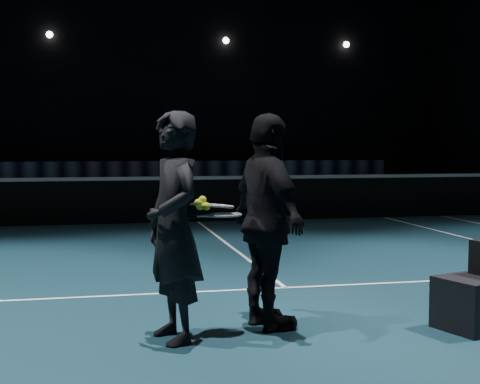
% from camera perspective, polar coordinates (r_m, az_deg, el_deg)
% --- Properties ---
extents(floor, '(36.00, 36.00, 0.00)m').
position_cam_1_polar(floor, '(13.66, -3.53, -2.63)').
color(floor, '#0C232E').
rests_on(floor, ground).
extents(wall_back, '(30.00, 0.00, 30.00)m').
position_cam_1_polar(wall_back, '(31.67, -8.52, 10.17)').
color(wall_back, black).
rests_on(wall_back, ground).
extents(court_lines, '(10.98, 23.78, 0.01)m').
position_cam_1_polar(court_lines, '(13.66, -3.53, -2.61)').
color(court_lines, white).
rests_on(court_lines, floor).
extents(net_mesh, '(12.80, 0.02, 0.86)m').
position_cam_1_polar(net_mesh, '(13.62, -3.54, -0.75)').
color(net_mesh, black).
rests_on(net_mesh, floor).
extents(net_tape, '(12.80, 0.03, 0.07)m').
position_cam_1_polar(net_tape, '(13.58, -3.55, 1.21)').
color(net_tape, white).
rests_on(net_tape, net_mesh).
extents(sponsor_backdrop, '(22.00, 0.15, 0.90)m').
position_cam_1_polar(sponsor_backdrop, '(29.01, -8.11, 1.74)').
color(sponsor_backdrop, black).
rests_on(sponsor_backdrop, floor).
extents(fixtures_far, '(20.00, 0.30, 0.30)m').
position_cam_1_polar(fixtures_far, '(31.67, -8.52, 12.90)').
color(fixtures_far, white).
rests_on(fixtures_far, wall_back).
extents(player_a, '(0.61, 0.77, 1.85)m').
position_cam_1_polar(player_a, '(5.37, -5.68, -2.97)').
color(player_a, black).
rests_on(player_a, floor).
extents(player_b, '(0.69, 1.16, 1.85)m').
position_cam_1_polar(player_b, '(5.71, 2.39, -2.54)').
color(player_b, black).
rests_on(player_b, floor).
extents(racket_lower, '(0.71, 0.37, 0.03)m').
position_cam_1_polar(racket_lower, '(5.53, -1.28, -1.98)').
color(racket_lower, black).
rests_on(racket_lower, player_a).
extents(racket_upper, '(0.71, 0.41, 0.10)m').
position_cam_1_polar(racket_upper, '(5.54, -1.93, -1.18)').
color(racket_upper, black).
rests_on(racket_upper, player_b).
extents(tennis_balls, '(0.12, 0.10, 0.12)m').
position_cam_1_polar(tennis_balls, '(5.45, -3.18, -1.06)').
color(tennis_balls, yellow).
rests_on(tennis_balls, racket_upper).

